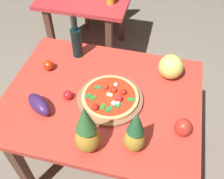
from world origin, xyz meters
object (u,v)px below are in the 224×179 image
(eggplant, at_px, (39,104))
(tomato_at_corner, at_px, (68,95))
(display_table, at_px, (102,104))
(pizza, at_px, (110,97))
(tomato_near_board, at_px, (49,65))
(pizza_board, at_px, (110,99))
(pineapple_left, at_px, (87,132))
(bell_pepper, at_px, (183,127))
(melon, at_px, (171,67))
(pineapple_right, at_px, (135,134))
(background_table, at_px, (87,5))
(wine_bottle, at_px, (77,42))

(eggplant, bearing_deg, tomato_at_corner, 41.82)
(display_table, distance_m, tomato_at_corner, 0.24)
(pizza, bearing_deg, tomato_near_board, 160.00)
(pizza_board, height_order, pizza, pizza)
(pineapple_left, distance_m, bell_pepper, 0.54)
(display_table, relative_size, melon, 7.48)
(tomato_at_corner, bearing_deg, display_table, 18.88)
(pineapple_left, height_order, bell_pepper, pineapple_left)
(display_table, xyz_separation_m, pineapple_right, (0.26, -0.32, 0.22))
(display_table, bearing_deg, pizza, -21.73)
(background_table, relative_size, pineapple_left, 2.49)
(pizza_board, distance_m, pineapple_right, 0.38)
(pineapple_right, bearing_deg, eggplant, 168.26)
(pineapple_right, bearing_deg, pineapple_left, -166.59)
(display_table, relative_size, background_table, 1.42)
(tomato_at_corner, bearing_deg, melon, 30.86)
(background_table, distance_m, bell_pepper, 1.74)
(wine_bottle, xyz_separation_m, melon, (0.68, -0.06, -0.04))
(pineapple_right, xyz_separation_m, eggplant, (-0.60, 0.13, -0.10))
(tomato_near_board, bearing_deg, melon, 9.38)
(pineapple_right, bearing_deg, tomato_near_board, 145.79)
(display_table, relative_size, bell_pepper, 11.49)
(pineapple_left, relative_size, bell_pepper, 3.25)
(bell_pepper, height_order, tomato_near_board, bell_pepper)
(pineapple_right, bearing_deg, bell_pepper, 33.29)
(pizza, relative_size, pineapple_right, 1.12)
(tomato_at_corner, bearing_deg, pizza, 9.58)
(background_table, distance_m, tomato_at_corner, 1.36)
(wine_bottle, distance_m, tomato_near_board, 0.26)
(melon, xyz_separation_m, tomato_at_corner, (-0.60, -0.36, -0.05))
(display_table, relative_size, tomato_at_corner, 20.54)
(wine_bottle, bearing_deg, pineapple_left, -66.95)
(background_table, bearing_deg, pineapple_right, -63.90)
(background_table, bearing_deg, tomato_near_board, -86.02)
(melon, xyz_separation_m, eggplant, (-0.74, -0.48, -0.04))
(tomato_at_corner, bearing_deg, background_table, 102.86)
(pineapple_left, xyz_separation_m, melon, (0.37, 0.66, -0.07))
(background_table, bearing_deg, display_table, -68.04)
(tomato_at_corner, distance_m, tomato_near_board, 0.32)
(pizza_board, bearing_deg, melon, 42.73)
(pizza, xyz_separation_m, tomato_at_corner, (-0.26, -0.04, -0.01))
(wine_bottle, height_order, melon, wine_bottle)
(pineapple_left, relative_size, tomato_near_board, 4.89)
(bell_pepper, bearing_deg, pizza_board, 163.92)
(pineapple_right, relative_size, bell_pepper, 2.92)
(wine_bottle, height_order, tomato_near_board, wine_bottle)
(background_table, bearing_deg, pizza, -66.07)
(melon, height_order, tomato_at_corner, melon)
(pizza_board, distance_m, eggplant, 0.43)
(melon, bearing_deg, eggplant, -146.88)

